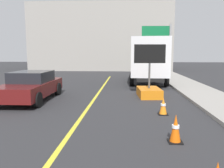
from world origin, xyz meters
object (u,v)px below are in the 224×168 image
arrow_board_trailer (149,88)px  box_truck (148,59)px  pickup_car (31,86)px  traffic_cone_far_lane (163,106)px  highway_guide_sign (162,41)px  traffic_cone_mid_lane (176,129)px

arrow_board_trailer → box_truck: 6.18m
pickup_car → traffic_cone_far_lane: bearing=-20.6°
arrow_board_trailer → traffic_cone_far_lane: (0.19, -3.47, -0.16)m
traffic_cone_far_lane → highway_guide_sign: bearing=82.0°
arrow_board_trailer → traffic_cone_mid_lane: (0.07, -6.13, -0.12)m
box_truck → pickup_car: 9.63m
arrow_board_trailer → highway_guide_sign: highway_guide_sign is taller
box_truck → traffic_cone_mid_lane: bearing=-91.8°
traffic_cone_far_lane → traffic_cone_mid_lane: bearing=-92.4°
traffic_cone_far_lane → box_truck: bearing=88.3°
pickup_car → highway_guide_sign: (7.92, 11.67, 2.73)m
pickup_car → box_truck: bearing=49.4°
arrow_board_trailer → highway_guide_sign: (2.15, 10.44, 2.94)m
box_truck → traffic_cone_mid_lane: 12.25m
highway_guide_sign → traffic_cone_far_lane: highway_guide_sign is taller
traffic_cone_mid_lane → highway_guide_sign: bearing=82.9°
pickup_car → highway_guide_sign: size_ratio=0.89×
arrow_board_trailer → traffic_cone_mid_lane: arrow_board_trailer is taller
box_truck → pickup_car: box_truck is taller
highway_guide_sign → box_truck: bearing=-111.0°
pickup_car → traffic_cone_mid_lane: size_ratio=6.07×
box_truck → traffic_cone_far_lane: box_truck is taller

